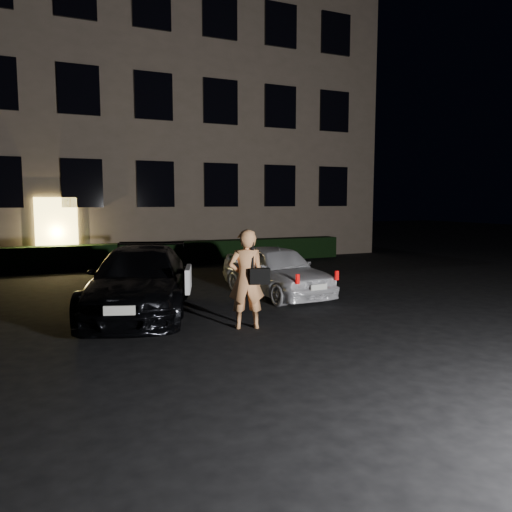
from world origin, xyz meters
name	(u,v)px	position (x,y,z in m)	size (l,w,h in m)	color
ground	(295,333)	(0.00, 0.00, 0.00)	(80.00, 80.00, 0.00)	black
building	(133,118)	(0.00, 14.99, 6.00)	(20.00, 8.11, 12.00)	#695A4B
hedge	(160,254)	(0.00, 10.50, 0.42)	(15.00, 0.70, 0.85)	black
sedan	(140,281)	(-2.22, 2.78, 0.70)	(3.38, 5.18, 1.39)	black
hatch	(276,270)	(1.32, 3.46, 0.64)	(1.81, 3.86, 1.28)	silver
man	(247,279)	(-0.65, 0.72, 0.93)	(0.78, 0.61, 1.86)	tan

